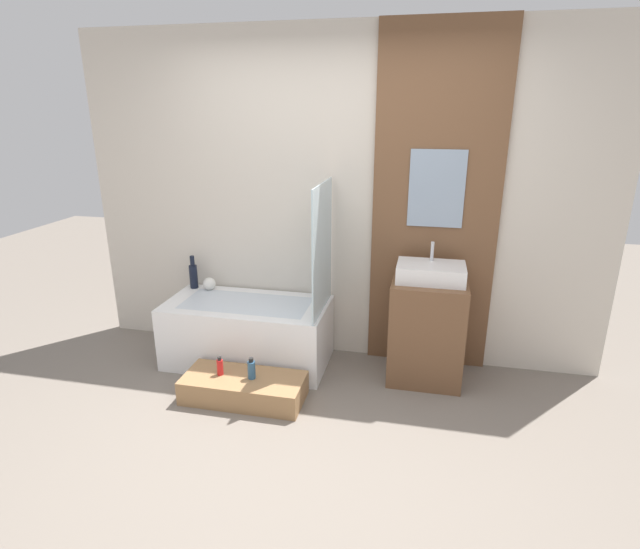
% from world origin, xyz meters
% --- Properties ---
extents(ground_plane, '(12.00, 12.00, 0.00)m').
position_xyz_m(ground_plane, '(0.00, 0.00, 0.00)').
color(ground_plane, slate).
extents(wall_tiled_back, '(4.20, 0.06, 2.60)m').
position_xyz_m(wall_tiled_back, '(0.00, 1.58, 1.30)').
color(wall_tiled_back, beige).
rests_on(wall_tiled_back, ground_plane).
extents(wall_wood_accent, '(0.94, 0.04, 2.60)m').
position_xyz_m(wall_wood_accent, '(0.76, 1.53, 1.30)').
color(wall_wood_accent, brown).
rests_on(wall_wood_accent, ground_plane).
extents(bathtub, '(1.30, 0.65, 0.52)m').
position_xyz_m(bathtub, '(-0.66, 1.21, 0.26)').
color(bathtub, white).
rests_on(bathtub, ground_plane).
extents(glass_shower_screen, '(0.01, 0.64, 0.97)m').
position_xyz_m(glass_shower_screen, '(-0.04, 1.21, 1.00)').
color(glass_shower_screen, silver).
rests_on(glass_shower_screen, bathtub).
extents(wooden_step_bench, '(0.87, 0.38, 0.18)m').
position_xyz_m(wooden_step_bench, '(-0.50, 0.66, 0.09)').
color(wooden_step_bench, '#997047').
rests_on(wooden_step_bench, ground_plane).
extents(vanity_cabinet, '(0.55, 0.49, 0.79)m').
position_xyz_m(vanity_cabinet, '(0.76, 1.26, 0.40)').
color(vanity_cabinet, brown).
rests_on(vanity_cabinet, ground_plane).
extents(sink, '(0.49, 0.33, 0.27)m').
position_xyz_m(sink, '(0.76, 1.26, 0.86)').
color(sink, white).
rests_on(sink, vanity_cabinet).
extents(vase_tall_dark, '(0.07, 0.07, 0.29)m').
position_xyz_m(vase_tall_dark, '(-1.23, 1.45, 0.63)').
color(vase_tall_dark, black).
rests_on(vase_tall_dark, bathtub).
extents(vase_round_light, '(0.11, 0.11, 0.11)m').
position_xyz_m(vase_round_light, '(-1.08, 1.43, 0.57)').
color(vase_round_light, silver).
rests_on(vase_round_light, bathtub).
extents(bottle_soap_primary, '(0.05, 0.05, 0.14)m').
position_xyz_m(bottle_soap_primary, '(-0.67, 0.66, 0.24)').
color(bottle_soap_primary, red).
rests_on(bottle_soap_primary, wooden_step_bench).
extents(bottle_soap_secondary, '(0.06, 0.06, 0.16)m').
position_xyz_m(bottle_soap_secondary, '(-0.43, 0.66, 0.25)').
color(bottle_soap_secondary, '#2D567A').
rests_on(bottle_soap_secondary, wooden_step_bench).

